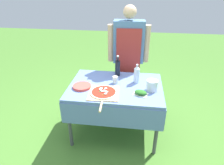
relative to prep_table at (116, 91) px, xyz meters
name	(u,v)px	position (x,y,z in m)	size (l,w,h in m)	color
ground_plane	(115,130)	(0.00, 0.00, -0.65)	(12.00, 12.00, 0.00)	#477A2D
prep_table	(116,91)	(0.00, 0.00, 0.00)	(1.20, 0.87, 0.73)	#607AB7
person_cook	(128,52)	(0.12, 0.64, 0.32)	(0.61, 0.23, 1.64)	#333D56
pizza_on_peel	(104,93)	(-0.12, -0.23, 0.10)	(0.38, 0.57, 0.05)	#D1B27F
oil_bottle	(118,68)	(-0.01, 0.30, 0.20)	(0.07, 0.07, 0.29)	black
water_bottle	(137,74)	(0.26, 0.13, 0.20)	(0.08, 0.08, 0.25)	silver
herb_container	(141,93)	(0.32, -0.18, 0.11)	(0.20, 0.17, 0.05)	silver
mixing_tub	(152,85)	(0.45, -0.06, 0.15)	(0.14, 0.14, 0.13)	silver
plate_stack	(82,86)	(-0.41, -0.11, 0.10)	(0.23, 0.23, 0.03)	#DB4C42
sauce_jar	(115,80)	(-0.01, 0.07, 0.13)	(0.07, 0.07, 0.09)	silver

